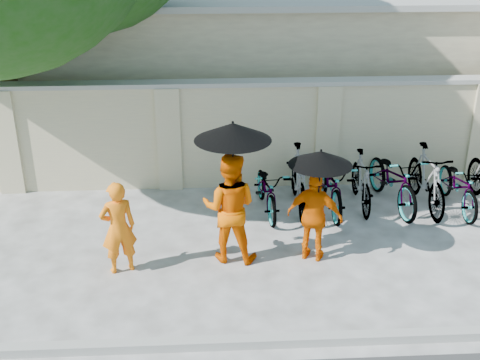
{
  "coord_description": "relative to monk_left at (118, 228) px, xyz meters",
  "views": [
    {
      "loc": [
        -0.26,
        -7.64,
        4.86
      ],
      "look_at": [
        0.22,
        0.89,
        1.1
      ],
      "focal_mm": 45.0,
      "sensor_mm": 36.0,
      "label": 1
    }
  ],
  "objects": [
    {
      "name": "monk_right",
      "position": [
        2.91,
        0.18,
        0.01
      ],
      "size": [
        0.92,
        0.66,
        1.45
      ],
      "primitive_type": "imported",
      "rotation": [
        0.0,
        0.0,
        2.74
      ],
      "color": "#DD5A01",
      "rests_on": "ground"
    },
    {
      "name": "bike_1",
      "position": [
        2.92,
        1.93,
        -0.15
      ],
      "size": [
        0.59,
        1.9,
        1.13
      ],
      "primitive_type": "imported",
      "rotation": [
        0.0,
        0.0,
        -0.03
      ],
      "color": "gray",
      "rests_on": "ground"
    },
    {
      "name": "bike_5",
      "position": [
        5.21,
        1.85,
        -0.16
      ],
      "size": [
        0.54,
        1.87,
        1.12
      ],
      "primitive_type": "imported",
      "rotation": [
        0.0,
        0.0,
        0.01
      ],
      "color": "gray",
      "rests_on": "ground"
    },
    {
      "name": "bike_2",
      "position": [
        3.5,
        1.88,
        -0.23
      ],
      "size": [
        0.68,
        1.87,
        0.98
      ],
      "primitive_type": "imported",
      "rotation": [
        0.0,
        0.0,
        0.02
      ],
      "color": "gray",
      "rests_on": "ground"
    },
    {
      "name": "ground",
      "position": [
        1.6,
        -0.14,
        -0.72
      ],
      "size": [
        80.0,
        80.0,
        0.0
      ],
      "primitive_type": "plane",
      "color": "silver"
    },
    {
      "name": "bike_4",
      "position": [
        4.64,
        1.94,
        -0.2
      ],
      "size": [
        0.95,
        2.06,
        1.04
      ],
      "primitive_type": "imported",
      "rotation": [
        0.0,
        0.0,
        0.14
      ],
      "color": "gray",
      "rests_on": "ground"
    },
    {
      "name": "bike_6",
      "position": [
        5.79,
        1.76,
        -0.26
      ],
      "size": [
        0.61,
        1.74,
        0.91
      ],
      "primitive_type": "imported",
      "rotation": [
        0.0,
        0.0,
        -0.0
      ],
      "color": "gray",
      "rests_on": "ground"
    },
    {
      "name": "compound_wall",
      "position": [
        2.6,
        3.06,
        0.28
      ],
      "size": [
        20.0,
        0.3,
        2.0
      ],
      "primitive_type": "cube",
      "color": "#C8BC92",
      "rests_on": "ground"
    },
    {
      "name": "bike_3",
      "position": [
        4.07,
        1.96,
        -0.22
      ],
      "size": [
        0.55,
        1.67,
        0.99
      ],
      "primitive_type": "imported",
      "rotation": [
        0.0,
        0.0,
        -0.05
      ],
      "color": "gray",
      "rests_on": "ground"
    },
    {
      "name": "monk_left",
      "position": [
        0.0,
        0.0,
        0.0
      ],
      "size": [
        0.61,
        0.5,
        1.44
      ],
      "primitive_type": "imported",
      "rotation": [
        0.0,
        0.0,
        3.49
      ],
      "color": "orange",
      "rests_on": "ground"
    },
    {
      "name": "monk_center",
      "position": [
        1.63,
        0.27,
        0.15
      ],
      "size": [
        0.96,
        0.81,
        1.73
      ],
      "primitive_type": "imported",
      "rotation": [
        0.0,
        0.0,
        2.94
      ],
      "color": "#E45A00",
      "rests_on": "ground"
    },
    {
      "name": "parasol_right",
      "position": [
        2.93,
        0.1,
        0.98
      ],
      "size": [
        0.93,
        0.93,
        0.98
      ],
      "color": "black",
      "rests_on": "ground"
    },
    {
      "name": "building_behind",
      "position": [
        3.6,
        6.86,
        0.88
      ],
      "size": [
        14.0,
        6.0,
        3.2
      ],
      "primitive_type": "cube",
      "color": "beige",
      "rests_on": "ground"
    },
    {
      "name": "kerb",
      "position": [
        1.6,
        -1.84,
        -0.66
      ],
      "size": [
        40.0,
        0.16,
        0.12
      ],
      "primitive_type": "cube",
      "color": "#9B9C96",
      "rests_on": "ground"
    },
    {
      "name": "bike_0",
      "position": [
        2.35,
        1.82,
        -0.28
      ],
      "size": [
        0.72,
        1.71,
        0.87
      ],
      "primitive_type": "imported",
      "rotation": [
        0.0,
        0.0,
        0.08
      ],
      "color": "gray",
      "rests_on": "ground"
    },
    {
      "name": "parasol_center",
      "position": [
        1.68,
        0.19,
        1.37
      ],
      "size": [
        1.11,
        1.11,
        1.24
      ],
      "color": "black",
      "rests_on": "ground"
    }
  ]
}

